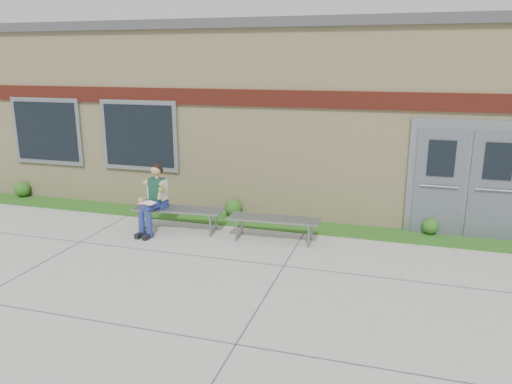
% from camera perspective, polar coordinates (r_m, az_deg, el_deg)
% --- Properties ---
extents(ground, '(80.00, 80.00, 0.00)m').
position_cam_1_polar(ground, '(8.35, -4.39, -8.98)').
color(ground, '#9E9E99').
rests_on(ground, ground).
extents(grass_strip, '(16.00, 0.80, 0.02)m').
position_cam_1_polar(grass_strip, '(10.65, 0.61, -3.52)').
color(grass_strip, '#2F5416').
rests_on(grass_strip, ground).
extents(school_building, '(16.20, 6.22, 4.20)m').
position_cam_1_polar(school_building, '(13.45, 4.68, 9.42)').
color(school_building, beige).
rests_on(school_building, ground).
extents(bench_left, '(1.85, 0.66, 0.47)m').
position_cam_1_polar(bench_left, '(10.21, -8.87, -2.43)').
color(bench_left, slate).
rests_on(bench_left, ground).
extents(bench_right, '(1.77, 0.57, 0.45)m').
position_cam_1_polar(bench_right, '(9.55, 2.07, -3.57)').
color(bench_right, slate).
rests_on(bench_right, ground).
extents(girl, '(0.49, 0.85, 1.38)m').
position_cam_1_polar(girl, '(10.12, -11.60, -0.60)').
color(girl, navy).
rests_on(girl, ground).
extents(shrub_west, '(0.39, 0.39, 0.39)m').
position_cam_1_polar(shrub_west, '(13.88, -25.15, 0.31)').
color(shrub_west, '#2F5416').
rests_on(shrub_west, grass_strip).
extents(shrub_mid, '(0.39, 0.39, 0.39)m').
position_cam_1_polar(shrub_mid, '(11.02, -2.60, -1.79)').
color(shrub_mid, '#2F5416').
rests_on(shrub_mid, grass_strip).
extents(shrub_east, '(0.32, 0.32, 0.32)m').
position_cam_1_polar(shrub_east, '(10.48, 19.29, -3.70)').
color(shrub_east, '#2F5416').
rests_on(shrub_east, grass_strip).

